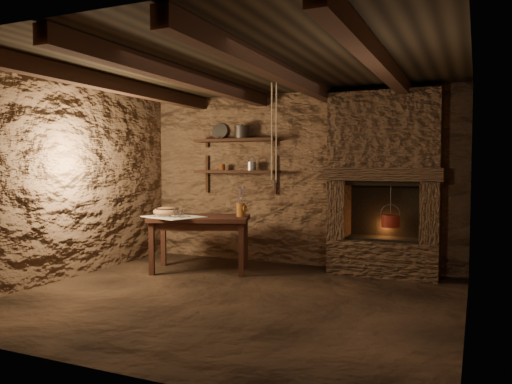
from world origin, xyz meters
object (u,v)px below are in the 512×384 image
at_px(work_table, 200,241).
at_px(red_pot, 390,220).
at_px(stoneware_jug, 241,203).
at_px(iron_stockpot, 242,133).
at_px(wooden_bowl, 167,212).

height_order(work_table, red_pot, red_pot).
relative_size(stoneware_jug, iron_stockpot, 1.89).
height_order(work_table, iron_stockpot, iron_stockpot).
bearing_deg(wooden_bowl, work_table, 1.70).
distance_m(wooden_bowl, iron_stockpot, 1.54).
bearing_deg(wooden_bowl, iron_stockpot, 46.67).
bearing_deg(stoneware_jug, red_pot, 18.90).
distance_m(wooden_bowl, red_pot, 2.93).
bearing_deg(work_table, red_pot, -4.53).
xyz_separation_m(work_table, red_pot, (2.34, 0.66, 0.32)).
relative_size(work_table, red_pot, 2.66).
xyz_separation_m(wooden_bowl, iron_stockpot, (0.75, 0.79, 1.08)).
bearing_deg(stoneware_jug, iron_stockpot, 118.72).
xyz_separation_m(iron_stockpot, red_pot, (2.10, -0.12, -1.14)).
relative_size(wooden_bowl, red_pot, 0.68).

